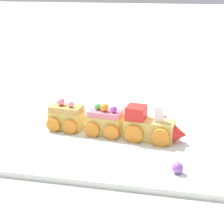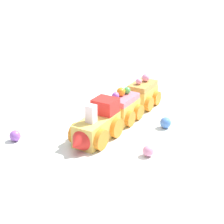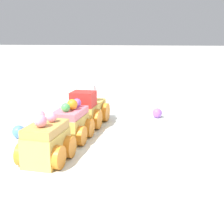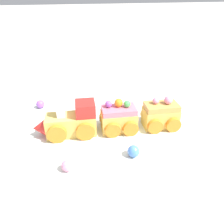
# 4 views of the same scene
# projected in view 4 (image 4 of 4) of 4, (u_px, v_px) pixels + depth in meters

# --- Properties ---
(ground_plane) EXTENTS (10.00, 10.00, 0.00)m
(ground_plane) POSITION_uv_depth(u_px,v_px,m) (105.00, 125.00, 0.53)
(ground_plane) COLOR beige
(display_board) EXTENTS (0.80, 0.34, 0.01)m
(display_board) POSITION_uv_depth(u_px,v_px,m) (105.00, 123.00, 0.53)
(display_board) COLOR silver
(display_board) RESTS_ON ground_plane
(cake_train_locomotive) EXTENTS (0.14, 0.08, 0.08)m
(cake_train_locomotive) POSITION_uv_depth(u_px,v_px,m) (69.00, 123.00, 0.47)
(cake_train_locomotive) COLOR #E0BC56
(cake_train_locomotive) RESTS_ON display_board
(cake_car_strawberry) EXTENTS (0.08, 0.07, 0.07)m
(cake_car_strawberry) POSITION_uv_depth(u_px,v_px,m) (119.00, 119.00, 0.48)
(cake_car_strawberry) COLOR #E0BC56
(cake_car_strawberry) RESTS_ON display_board
(cake_car_caramel) EXTENTS (0.08, 0.07, 0.07)m
(cake_car_caramel) POSITION_uv_depth(u_px,v_px,m) (160.00, 115.00, 0.50)
(cake_car_caramel) COLOR #E0BC56
(cake_car_caramel) RESTS_ON display_board
(gumball_blue) EXTENTS (0.02, 0.02, 0.02)m
(gumball_blue) POSITION_uv_depth(u_px,v_px,m) (134.00, 151.00, 0.41)
(gumball_blue) COLOR #4C84E0
(gumball_blue) RESTS_ON display_board
(gumball_pink) EXTENTS (0.02, 0.02, 0.02)m
(gumball_pink) POSITION_uv_depth(u_px,v_px,m) (67.00, 166.00, 0.38)
(gumball_pink) COLOR pink
(gumball_pink) RESTS_ON display_board
(gumball_purple) EXTENTS (0.02, 0.02, 0.02)m
(gumball_purple) POSITION_uv_depth(u_px,v_px,m) (40.00, 104.00, 0.58)
(gumball_purple) COLOR #9956C6
(gumball_purple) RESTS_ON display_board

